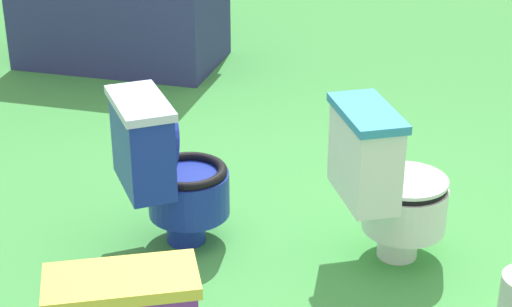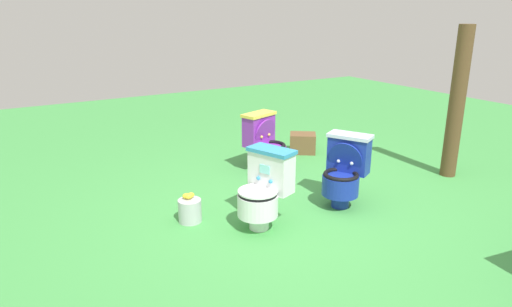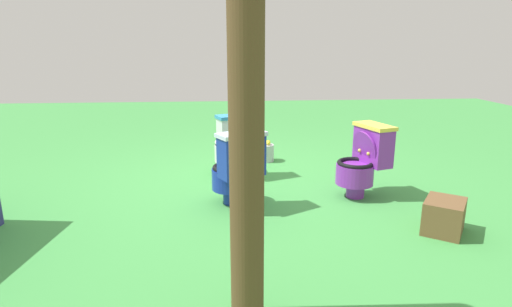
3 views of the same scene
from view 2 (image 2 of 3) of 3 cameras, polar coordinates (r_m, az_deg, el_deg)
name	(u,v)px [view 2 (image 2 of 3)]	position (r m, az deg, el deg)	size (l,w,h in m)	color
ground	(296,211)	(4.61, 5.04, -7.19)	(14.00, 14.00, 0.00)	#429947
toilet_blue	(344,170)	(4.70, 11.02, -2.04)	(0.62, 0.59, 0.73)	#192D9E
toilet_white	(264,189)	(4.15, 1.00, -4.43)	(0.60, 0.55, 0.73)	white
toilet_purple	(265,142)	(5.57, 1.18, 1.41)	(0.53, 0.59, 0.73)	purple
wooden_post	(457,103)	(5.81, 23.86, 5.78)	(0.18, 0.18, 1.77)	brown
small_crate	(303,143)	(6.42, 5.86, 1.31)	(0.29, 0.35, 0.27)	brown
lemon_bucket	(190,210)	(4.38, -8.29, -7.00)	(0.22, 0.22, 0.28)	#B7B7BF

